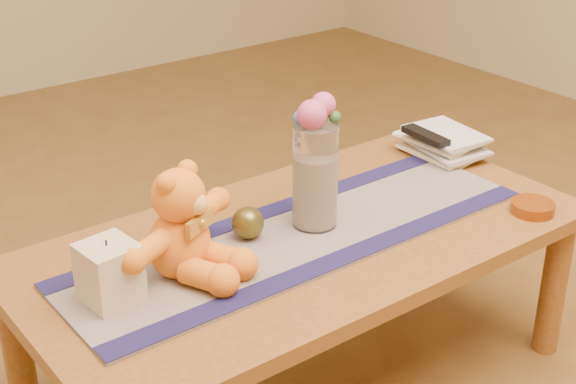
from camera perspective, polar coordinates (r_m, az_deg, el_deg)
floor at (r=2.28m, az=1.03°, el=-12.89°), size 5.50×5.50×0.00m
coffee_table_top at (r=2.04m, az=1.12°, el=-3.42°), size 1.40×0.70×0.04m
table_leg_fr at (r=2.40m, az=17.68°, el=-6.15°), size 0.07×0.07×0.41m
table_leg_bl at (r=2.13m, az=-17.93°, el=-10.59°), size 0.07×0.07×0.41m
table_leg_br at (r=2.72m, az=7.94°, el=-1.18°), size 0.07×0.07×0.41m
persian_runner at (r=2.02m, az=0.88°, el=-3.02°), size 1.20×0.35×0.01m
runner_border_near at (r=1.92m, az=3.56°, el=-4.54°), size 1.20×0.06×0.00m
runner_border_far at (r=2.12m, az=-1.55°, el=-1.40°), size 1.20×0.06×0.00m
teddy_bear at (r=1.83m, az=-7.52°, el=-2.07°), size 0.44×0.41×0.24m
pillar_candle at (r=1.78m, az=-12.10°, el=-5.41°), size 0.12×0.12×0.13m
candle_wick at (r=1.74m, az=-12.31°, el=-3.40°), size 0.00×0.00×0.01m
glass_vase at (r=2.01m, az=1.87°, el=1.09°), size 0.11×0.11×0.26m
potpourri_fill at (r=2.02m, az=1.85°, el=0.09°), size 0.09×0.09×0.18m
rose_left at (r=1.92m, az=1.66°, el=5.31°), size 0.07×0.07×0.07m
rose_right at (r=1.96m, az=2.42°, el=5.98°), size 0.06×0.06×0.06m
blue_flower_back at (r=1.98m, az=1.52°, el=5.67°), size 0.04×0.04×0.04m
blue_flower_side at (r=1.95m, az=0.87°, el=5.08°), size 0.04×0.04×0.04m
leaf_sprig at (r=1.96m, az=3.21°, el=5.13°), size 0.03×0.03×0.03m
bronze_ball at (r=1.99m, az=-2.76°, el=-2.11°), size 0.08×0.08×0.08m
book_bottom at (r=2.45m, az=9.09°, el=2.28°), size 0.17×0.22×0.02m
book_lower at (r=2.45m, az=9.27°, el=2.68°), size 0.19×0.25×0.02m
book_upper at (r=2.44m, az=9.00°, el=3.09°), size 0.18×0.23×0.02m
book_top at (r=2.43m, az=9.29°, el=3.51°), size 0.19×0.24×0.02m
tv_remote at (r=2.42m, az=9.37°, el=3.82°), size 0.05×0.16×0.02m
amber_dish at (r=2.22m, az=16.36°, el=-1.02°), size 0.14×0.14×0.03m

